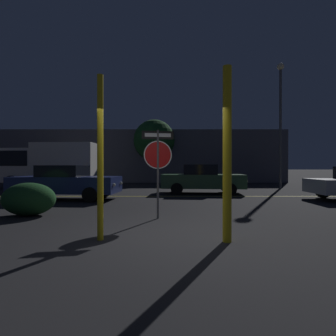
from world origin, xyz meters
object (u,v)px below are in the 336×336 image
hedge_bush_1 (29,199)px  tree_0 (154,141)px  yellow_pole_left (100,157)px  street_lamp (281,110)px  yellow_pole_right (227,154)px  passing_car_2 (66,182)px  delivery_truck (48,163)px  passing_car_3 (202,179)px  stop_sign (158,156)px

hedge_bush_1 → tree_0: tree_0 is taller
yellow_pole_left → street_lamp: 15.03m
yellow_pole_left → street_lamp: street_lamp is taller
yellow_pole_right → hedge_bush_1: bearing=152.7°
passing_car_2 → street_lamp: 13.63m
yellow_pole_right → delivery_truck: size_ratio=0.50×
delivery_truck → street_lamp: bearing=-88.9°
passing_car_2 → passing_car_3: bearing=117.1°
passing_car_3 → street_lamp: size_ratio=0.55×
yellow_pole_left → tree_0: size_ratio=0.57×
stop_sign → passing_car_2: 5.93m
passing_car_3 → delivery_truck: 10.50m
street_lamp → hedge_bush_1: bearing=-140.2°
street_lamp → tree_0: (-8.46, 6.23, -1.35)m
stop_sign → tree_0: 16.18m
passing_car_3 → passing_car_2: bearing=-62.4°
stop_sign → passing_car_2: (-4.11, 4.16, -0.96)m
tree_0 → street_lamp: bearing=-36.4°
stop_sign → street_lamp: (7.52, 9.80, 3.37)m
hedge_bush_1 → passing_car_2: size_ratio=0.33×
passing_car_2 → delivery_truck: (-3.62, 6.23, 0.89)m
yellow_pole_left → yellow_pole_right: size_ratio=0.97×
hedge_bush_1 → delivery_truck: bearing=111.9°
passing_car_2 → delivery_truck: delivery_truck is taller
passing_car_2 → passing_car_3: (6.19, 2.56, 0.02)m
tree_0 → hedge_bush_1: bearing=-100.1°
passing_car_3 → street_lamp: 7.60m
stop_sign → yellow_pole_right: (1.37, -2.20, -0.06)m
yellow_pole_left → yellow_pole_right: yellow_pole_right is taller
stop_sign → yellow_pole_right: bearing=-66.2°
yellow_pole_right → tree_0: tree_0 is taller
delivery_truck → tree_0: bearing=-46.9°
yellow_pole_left → tree_0: (0.08, 18.10, 2.14)m
yellow_pole_right → tree_0: (-2.31, 18.23, 2.09)m
yellow_pole_right → passing_car_2: bearing=130.7°
stop_sign → passing_car_3: (2.08, 6.72, -0.94)m
yellow_pole_left → tree_0: bearing=89.7°
stop_sign → delivery_truck: bearing=118.5°
yellow_pole_left → passing_car_3: bearing=70.6°
yellow_pole_left → passing_car_2: bearing=116.4°
yellow_pole_right → hedge_bush_1: 5.84m
passing_car_3 → tree_0: (-3.02, 9.31, 2.97)m
yellow_pole_right → delivery_truck: (-9.10, 12.59, -0.01)m
stop_sign → delivery_truck: size_ratio=0.37×
delivery_truck → hedge_bush_1: bearing=-154.7°
yellow_pole_left → passing_car_3: yellow_pole_left is taller
delivery_truck → tree_0: size_ratio=1.17×
yellow_pole_right → tree_0: bearing=97.2°
passing_car_3 → delivery_truck: (-9.80, 3.67, 0.87)m
yellow_pole_left → delivery_truck: yellow_pole_left is taller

